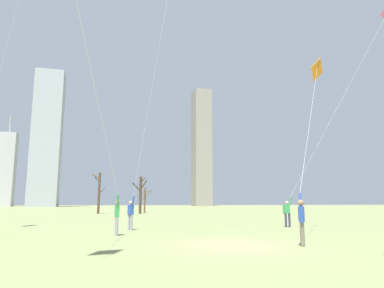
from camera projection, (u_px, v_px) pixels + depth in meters
The scene contains 11 objects.
ground_plane at pixel (233, 245), 12.64m from camera, with size 400.00×400.00×0.00m, color #848E56.
kite_flyer_foreground_left_green at pixel (146, 122), 19.23m from camera, with size 2.95×7.62×23.37m.
kite_flyer_midfield_left_orange at pixel (307, 167), 14.50m from camera, with size 6.02×6.73×10.05m.
kite_flyer_far_back_white at pixel (102, 143), 14.06m from camera, with size 3.66×11.47×12.77m.
kite_flyer_midfield_right_pink at pixel (299, 188), 22.04m from camera, with size 5.49×4.73×13.38m.
bare_tree_rightmost at pixel (145, 199), 53.97m from camera, with size 2.62×3.10×3.75m.
bare_tree_far_right_edge at pixel (99, 192), 48.81m from camera, with size 1.91×1.75×5.66m.
bare_tree_left_of_center at pixel (140, 194), 49.06m from camera, with size 2.07×1.90×5.13m.
skyline_mid_tower_right at pixel (201, 147), 162.03m from camera, with size 7.63×9.19×53.45m.
skyline_slender_spire at pixel (47, 138), 133.23m from camera, with size 10.38×8.42×51.69m.
skyline_wide_slab at pixel (7, 169), 145.71m from camera, with size 6.34×5.52×38.12m.
Camera 1 is at (-4.61, -12.32, 1.52)m, focal length 32.95 mm.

